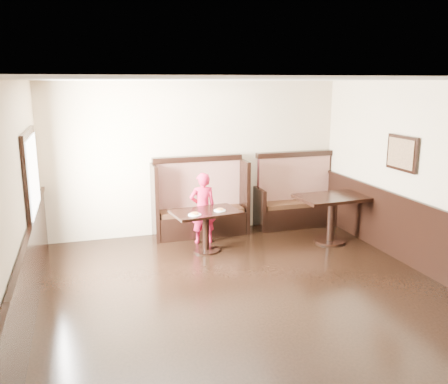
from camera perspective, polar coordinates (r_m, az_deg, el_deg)
name	(u,v)px	position (r m, az deg, el deg)	size (l,w,h in m)	color
ground	(266,314)	(6.03, 5.07, -14.37)	(7.00, 7.00, 0.00)	black
room_shell	(236,257)	(5.90, 1.46, -7.83)	(7.00, 7.00, 7.00)	#C3AE8D
booth_main	(200,206)	(8.78, -2.92, -1.74)	(1.75, 0.72, 1.45)	black
booth_neighbor	(296,201)	(9.44, 8.64, -1.11)	(1.65, 0.72, 1.45)	black
table_main	(206,220)	(7.88, -2.21, -3.43)	(1.18, 0.83, 0.69)	black
table_neighbor	(332,208)	(8.52, 12.81, -1.85)	(1.25, 0.86, 0.83)	black
child	(203,208)	(8.28, -2.57, -1.94)	(0.46, 0.30, 1.26)	#B01234
pizza_plate_left	(195,214)	(7.61, -3.54, -2.67)	(0.21, 0.21, 0.04)	white
pizza_plate_right	(220,210)	(7.85, -0.51, -2.18)	(0.20, 0.20, 0.04)	white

